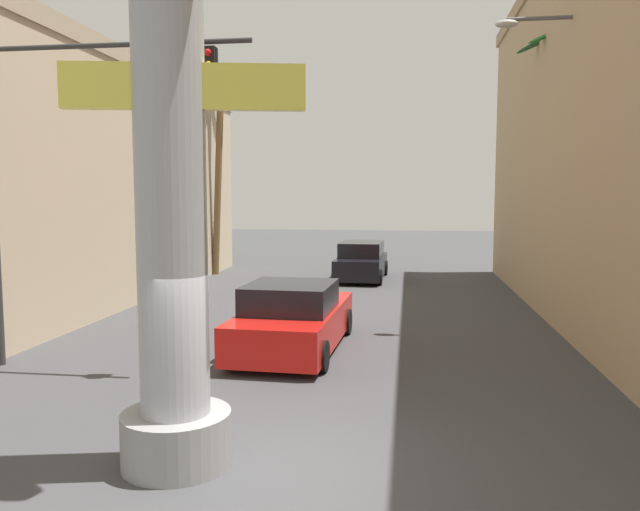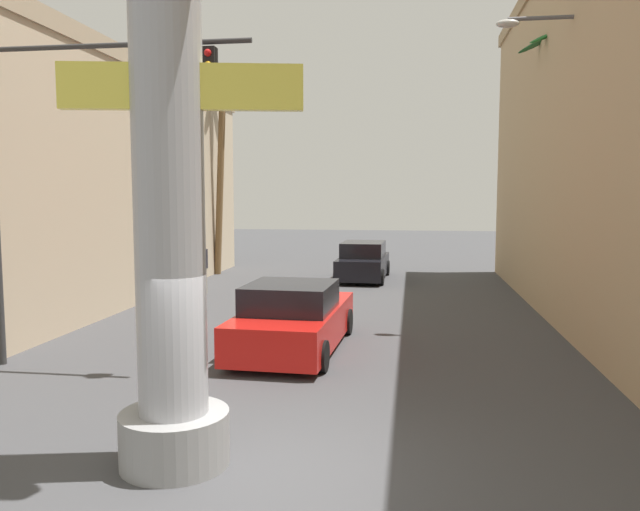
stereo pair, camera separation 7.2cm
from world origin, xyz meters
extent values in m
plane|color=#424244|center=(0.00, 10.00, 0.00)|extent=(87.47, 87.47, 0.00)
cube|color=#C6B293|center=(-9.87, 11.30, 3.71)|extent=(6.21, 21.48, 7.42)
cube|color=tan|center=(-9.87, 11.30, 7.67)|extent=(6.34, 21.91, 0.50)
cylinder|color=#9E9EA3|center=(-1.18, 0.12, 3.89)|extent=(0.89, 0.89, 7.79)
cylinder|color=gray|center=(-1.18, 0.12, 0.35)|extent=(1.42, 1.42, 0.70)
cube|color=#F2E04C|center=(-0.98, 0.12, 4.83)|extent=(2.95, 0.76, 0.56)
cylinder|color=#59595E|center=(6.53, 8.70, 3.94)|extent=(0.16, 0.16, 7.88)
cylinder|color=#59595E|center=(5.30, 8.70, 7.73)|extent=(2.47, 0.10, 0.10)
ellipsoid|color=beige|center=(4.06, 8.70, 7.63)|extent=(0.56, 0.28, 0.20)
cylinder|color=#333333|center=(-3.84, 4.20, 6.36)|extent=(5.38, 0.10, 0.10)
cube|color=black|center=(-1.96, 4.20, 5.91)|extent=(0.24, 0.24, 0.70)
sphere|color=red|center=(-1.96, 4.07, 6.13)|extent=(0.14, 0.14, 0.14)
sphere|color=yellow|center=(-1.96, 4.07, 5.91)|extent=(0.14, 0.14, 0.14)
sphere|color=green|center=(-1.96, 4.07, 5.69)|extent=(0.14, 0.14, 0.14)
cylinder|color=black|center=(-1.66, 8.08, 0.32)|extent=(0.25, 0.65, 0.64)
cylinder|color=black|center=(0.25, 8.00, 0.32)|extent=(0.25, 0.65, 0.64)
cylinder|color=black|center=(-1.80, 4.67, 0.32)|extent=(0.25, 0.65, 0.64)
cylinder|color=black|center=(0.10, 4.59, 0.32)|extent=(0.25, 0.65, 0.64)
cube|color=red|center=(-0.78, 6.33, 0.56)|extent=(2.22, 4.97, 0.80)
cube|color=black|center=(-0.79, 5.97, 1.26)|extent=(1.94, 2.13, 0.60)
cylinder|color=black|center=(-0.95, 19.78, 0.32)|extent=(0.24, 0.65, 0.64)
cylinder|color=black|center=(0.77, 19.72, 0.32)|extent=(0.24, 0.65, 0.64)
cylinder|color=black|center=(-1.05, 16.68, 0.32)|extent=(0.24, 0.65, 0.64)
cylinder|color=black|center=(0.67, 16.63, 0.32)|extent=(0.24, 0.65, 0.64)
cube|color=black|center=(-0.14, 18.20, 0.56)|extent=(1.95, 4.48, 0.80)
cube|color=black|center=(-0.14, 18.20, 1.26)|extent=(1.74, 2.49, 0.60)
cylinder|color=brown|center=(-6.42, 18.91, 4.35)|extent=(0.76, 0.51, 8.70)
ellipsoid|color=#2B762D|center=(-5.70, 19.12, 8.57)|extent=(1.20, 0.41, 0.53)
ellipsoid|color=#246B2D|center=(-6.03, 19.68, 8.60)|extent=(0.87, 1.23, 0.44)
ellipsoid|color=#30732D|center=(-6.86, 19.40, 8.54)|extent=(1.20, 0.81, 0.62)
ellipsoid|color=#28632D|center=(-6.80, 18.79, 8.57)|extent=(1.17, 0.99, 0.51)
ellipsoid|color=#22682D|center=(-6.12, 18.57, 8.53)|extent=(0.70, 1.20, 0.63)
cylinder|color=brown|center=(6.27, 12.66, 4.12)|extent=(0.92, 0.38, 8.26)
ellipsoid|color=#23632D|center=(6.98, 12.38, 8.10)|extent=(1.42, 0.39, 0.61)
ellipsoid|color=#295C2D|center=(6.44, 13.07, 8.08)|extent=(0.72, 1.44, 0.66)
ellipsoid|color=#235C2D|center=(5.60, 12.70, 8.09)|extent=(1.42, 0.96, 0.63)
ellipsoid|color=#20702D|center=(5.64, 11.96, 8.08)|extent=(1.36, 1.09, 0.66)
ellipsoid|color=#2A742D|center=(6.52, 11.69, 8.02)|extent=(0.83, 1.36, 0.84)
cylinder|color=brown|center=(7.10, 19.67, 4.13)|extent=(0.46, 0.60, 8.27)
ellipsoid|color=#2F672D|center=(7.77, 19.72, 8.08)|extent=(1.56, 0.54, 0.70)
ellipsoid|color=#2C602D|center=(7.34, 20.33, 8.11)|extent=(1.03, 1.55, 0.62)
ellipsoid|color=#305C2D|center=(6.31, 20.06, 8.09)|extent=(1.49, 1.14, 0.67)
ellipsoid|color=#226A2D|center=(6.33, 19.15, 8.05)|extent=(1.42, 1.16, 0.81)
ellipsoid|color=#236A2D|center=(7.15, 18.84, 8.14)|extent=(0.69, 1.62, 0.52)
cylinder|color=gray|center=(-5.41, 13.73, 0.45)|extent=(0.14, 0.14, 0.90)
cylinder|color=gray|center=(-5.58, 13.84, 0.45)|extent=(0.14, 0.14, 0.90)
cylinder|color=#26262D|center=(-5.50, 13.78, 1.24)|extent=(0.47, 0.47, 0.68)
sphere|color=tan|center=(-5.50, 13.78, 1.69)|extent=(0.22, 0.22, 0.22)
cylinder|color=gray|center=(5.87, 8.57, 0.41)|extent=(0.14, 0.14, 0.82)
cylinder|color=gray|center=(5.68, 8.63, 0.41)|extent=(0.14, 0.14, 0.82)
cylinder|color=#26262D|center=(5.78, 8.60, 1.16)|extent=(0.43, 0.43, 0.68)
sphere|color=tan|center=(5.78, 8.60, 1.61)|extent=(0.22, 0.22, 0.22)
camera|label=1|loc=(1.77, -7.37, 3.52)|focal=35.00mm
camera|label=2|loc=(1.84, -7.36, 3.52)|focal=35.00mm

